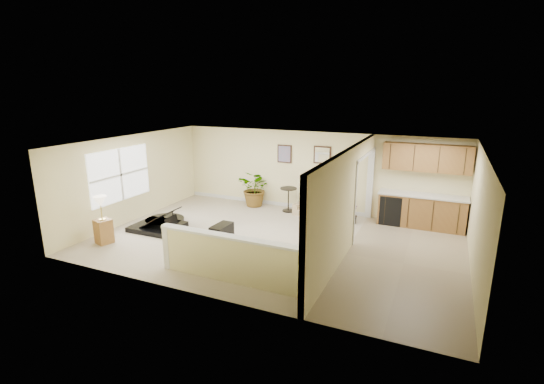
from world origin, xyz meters
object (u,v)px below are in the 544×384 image
at_px(lamp_stand, 103,223).
at_px(piano, 158,210).
at_px(small_plant, 351,215).
at_px(piano_bench, 222,233).
at_px(accent_table, 288,196).
at_px(palm_plant, 256,189).
at_px(loveseat, 318,206).

bearing_deg(lamp_stand, piano, 70.27).
xyz_separation_m(small_plant, lamp_stand, (-5.34, -4.05, 0.28)).
xyz_separation_m(piano, piano_bench, (2.13, -0.16, -0.29)).
distance_m(accent_table, small_plant, 2.11).
height_order(accent_table, palm_plant, palm_plant).
xyz_separation_m(accent_table, small_plant, (2.08, -0.29, -0.25)).
bearing_deg(loveseat, small_plant, -6.14).
xyz_separation_m(loveseat, accent_table, (-0.99, -0.00, 0.19)).
bearing_deg(accent_table, palm_plant, 175.76).
bearing_deg(small_plant, accent_table, 172.00).
height_order(palm_plant, small_plant, palm_plant).
bearing_deg(piano_bench, palm_plant, 100.42).
xyz_separation_m(accent_table, lamp_stand, (-3.27, -4.34, 0.03)).
xyz_separation_m(piano, lamp_stand, (-0.53, -1.46, 0.01)).
distance_m(piano_bench, loveseat, 3.44).
height_order(piano, lamp_stand, same).
height_order(piano, small_plant, piano).
bearing_deg(palm_plant, lamp_stand, -115.12).
bearing_deg(piano_bench, piano, 175.66).
relative_size(piano, accent_table, 2.10).
bearing_deg(palm_plant, accent_table, -4.24).
bearing_deg(loveseat, accent_table, -170.87).
relative_size(piano, lamp_stand, 1.31).
bearing_deg(piano, accent_table, 45.72).
height_order(piano, loveseat, piano).
bearing_deg(piano_bench, loveseat, 62.24).
relative_size(loveseat, small_plant, 2.62).
xyz_separation_m(piano, small_plant, (4.82, 2.58, -0.27)).
bearing_deg(piano, small_plant, 27.55).
distance_m(loveseat, lamp_stand, 6.08).
distance_m(piano, lamp_stand, 1.56).
relative_size(loveseat, palm_plant, 1.20).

